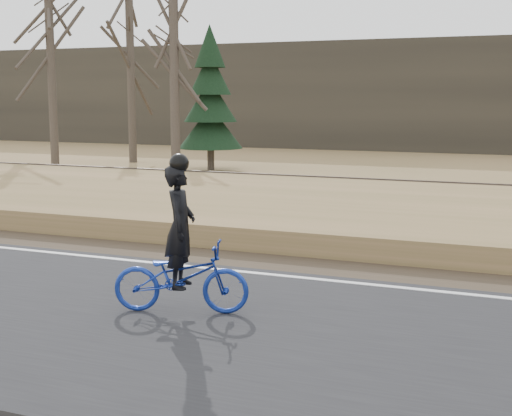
% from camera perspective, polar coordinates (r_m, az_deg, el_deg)
% --- Properties ---
extents(ground, '(120.00, 120.00, 0.00)m').
position_cam_1_polar(ground, '(13.35, -14.62, -4.11)').
color(ground, '#9B774F').
rests_on(ground, ground).
extents(edge_line, '(120.00, 0.12, 0.01)m').
position_cam_1_polar(edge_line, '(13.50, -14.12, -3.67)').
color(edge_line, silver).
rests_on(edge_line, road).
extents(shoulder, '(120.00, 1.60, 0.04)m').
position_cam_1_polar(shoulder, '(14.30, -11.74, -3.07)').
color(shoulder, '#473A2B').
rests_on(shoulder, ground).
extents(embankment, '(120.00, 5.00, 0.44)m').
position_cam_1_polar(embankment, '(16.79, -6.04, -0.48)').
color(embankment, '#9B774F').
rests_on(embankment, ground).
extents(ballast, '(120.00, 3.00, 0.45)m').
position_cam_1_polar(ballast, '(20.17, -0.92, 1.16)').
color(ballast, slate).
rests_on(ballast, ground).
extents(railroad, '(120.00, 2.40, 0.29)m').
position_cam_1_polar(railroad, '(20.13, -0.92, 2.01)').
color(railroad, black).
rests_on(railroad, ballast).
extents(treeline_backdrop, '(120.00, 4.00, 6.00)m').
position_cam_1_polar(treeline_backdrop, '(41.13, 11.39, 8.80)').
color(treeline_backdrop, '#383328').
rests_on(treeline_backdrop, ground).
extents(cyclist, '(1.94, 1.14, 2.15)m').
position_cam_1_polar(cyclist, '(9.60, -6.04, -4.42)').
color(cyclist, navy).
rests_on(cyclist, road).
extents(bare_tree_far_left, '(0.36, 0.36, 8.44)m').
position_cam_1_polar(bare_tree_far_left, '(31.58, -16.08, 10.87)').
color(bare_tree_far_left, '#50453A').
rests_on(bare_tree_far_left, ground).
extents(bare_tree_left, '(0.36, 0.36, 9.04)m').
position_cam_1_polar(bare_tree_left, '(32.77, -10.01, 11.52)').
color(bare_tree_left, '#50453A').
rests_on(bare_tree_left, ground).
extents(bare_tree_near_left, '(0.36, 0.36, 6.72)m').
position_cam_1_polar(bare_tree_near_left, '(27.18, -6.53, 9.72)').
color(bare_tree_near_left, '#50453A').
rests_on(bare_tree_near_left, ground).
extents(conifer, '(2.60, 2.60, 5.80)m').
position_cam_1_polar(conifer, '(28.97, -3.68, 8.48)').
color(conifer, '#50453A').
rests_on(conifer, ground).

